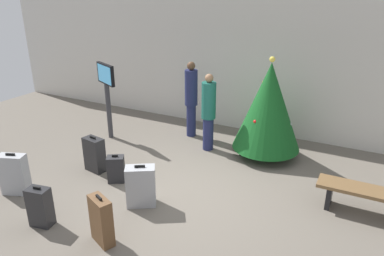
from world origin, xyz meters
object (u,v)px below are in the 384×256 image
Objects in this scene: suitcase_3 at (101,221)px; suitcase_5 at (141,186)px; flight_info_kiosk at (107,88)px; traveller_0 at (191,97)px; suitcase_4 at (40,207)px; traveller_1 at (209,111)px; suitcase_1 at (14,174)px; suitcase_0 at (116,169)px; waiting_bench at (373,196)px; suitcase_2 at (95,155)px; holiday_tree at (269,107)px.

suitcase_5 is (-0.06, 1.09, -0.01)m from suitcase_3.
traveller_0 is (1.75, 1.04, -0.26)m from flight_info_kiosk.
suitcase_5 is at bearing 48.09° from suitcase_4.
traveller_0 is 2.46× the size of suitcase_5.
suitcase_1 is at bearing -124.50° from traveller_1.
waiting_bench is at bearing 12.86° from suitcase_0.
suitcase_2 reaches higher than waiting_bench.
waiting_bench is 0.97× the size of traveller_1.
suitcase_3 is 1.02× the size of suitcase_5.
suitcase_2 is (-1.62, -2.03, -0.59)m from traveller_1.
waiting_bench is 2.17× the size of suitcase_1.
traveller_0 is (-4.26, 1.72, 0.65)m from waiting_bench.
flight_info_kiosk is 4.20m from suitcase_3.
holiday_tree is 1.34m from traveller_1.
traveller_0 is at bearing 85.37° from suitcase_0.
suitcase_1 is 1.06× the size of suitcase_2.
holiday_tree is at bearing 147.24° from waiting_bench.
traveller_1 is at bearing 55.50° from suitcase_1.
traveller_0 reaches higher than flight_info_kiosk.
suitcase_0 is at bearing 41.23° from suitcase_1.
flight_info_kiosk is at bearing 93.28° from suitcase_1.
suitcase_2 is (-5.15, -0.87, -0.01)m from waiting_bench.
waiting_bench is 4.64m from traveller_0.
traveller_0 reaches higher than suitcase_5.
suitcase_1 is at bearing -117.30° from suitcase_2.
suitcase_2 is (-0.89, -2.59, -0.65)m from traveller_0.
suitcase_5 is at bearing 93.04° from suitcase_3.
traveller_0 is 4.48m from suitcase_4.
suitcase_0 is 0.69m from suitcase_2.
traveller_0 is 0.93m from traveller_1.
flight_info_kiosk is 3.30× the size of suitcase_0.
suitcase_1 is 1.52m from suitcase_2.
holiday_tree is at bearing 59.54° from suitcase_4.
traveller_0 is at bearing 102.11° from suitcase_5.
holiday_tree is at bearing 47.57° from suitcase_0.
holiday_tree is 3.80m from suitcase_2.
suitcase_4 is at bearing -95.18° from traveller_0.
flight_info_kiosk reaches higher than suitcase_1.
suitcase_4 is (-1.14, -0.12, -0.05)m from suitcase_3.
suitcase_1 reaches higher than suitcase_3.
suitcase_0 is at bearing -94.63° from traveller_0.
suitcase_3 is 1.09m from suitcase_5.
suitcase_0 is at bearing -13.29° from suitcase_2.
holiday_tree is at bearing 12.04° from traveller_1.
suitcase_3 is at bearing -89.86° from traveller_1.
flight_info_kiosk is 1.07× the size of waiting_bench.
suitcase_3 is (2.50, -3.25, -0.90)m from flight_info_kiosk.
traveller_1 is (0.74, -0.56, -0.06)m from traveller_0.
suitcase_3 is 1.13× the size of suitcase_4.
suitcase_0 is 0.75× the size of suitcase_2.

